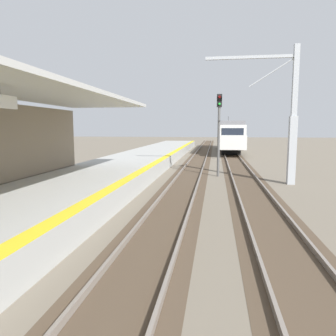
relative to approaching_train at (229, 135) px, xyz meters
name	(u,v)px	position (x,y,z in m)	size (l,w,h in m)	color
station_platform	(90,183)	(-7.80, -28.77, -1.73)	(5.00, 80.00, 0.91)	#A8A8A3
track_pair_nearest_platform	(187,180)	(-3.40, -24.77, -2.13)	(2.34, 120.00, 0.16)	#4C3D2D
track_pair_middle	(246,181)	(0.00, -24.77, -2.13)	(2.34, 120.00, 0.16)	#4C3D2D
approaching_train	(229,135)	(0.00, 0.00, 0.00)	(2.93, 19.60, 4.76)	silver
rail_signal_post	(219,126)	(-1.59, -22.85, 1.02)	(0.32, 0.34, 5.20)	#4C4C4C
catenary_pylon_far_side	(288,119)	(2.08, -25.12, 1.43)	(5.00, 0.40, 7.50)	#9EA3A8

